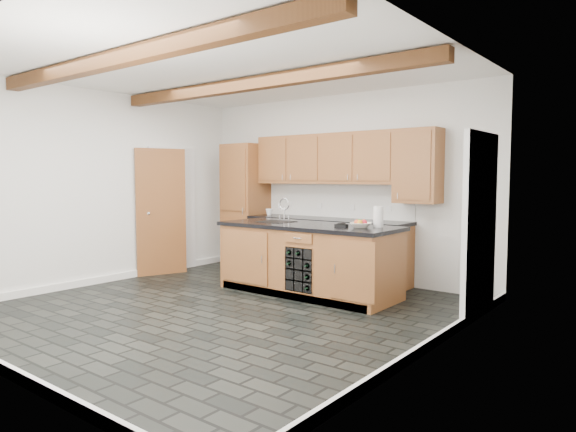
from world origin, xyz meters
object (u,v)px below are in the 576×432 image
object	(u,v)px
island	(308,259)
fruit_bowl	(361,225)
kitchen_scale	(341,225)
paper_towel	(378,217)

from	to	relation	value
island	fruit_bowl	distance (m)	0.94
kitchen_scale	paper_towel	size ratio (longest dim) A/B	0.64
kitchen_scale	island	bearing A→B (deg)	169.04
island	kitchen_scale	bearing A→B (deg)	-3.95
island	kitchen_scale	xyz separation A→B (m)	(0.54, -0.04, 0.49)
island	fruit_bowl	world-z (taller)	fruit_bowl
paper_towel	kitchen_scale	bearing A→B (deg)	-146.19
island	fruit_bowl	size ratio (longest dim) A/B	9.43
kitchen_scale	paper_towel	world-z (taller)	paper_towel
kitchen_scale	fruit_bowl	bearing A→B (deg)	4.41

